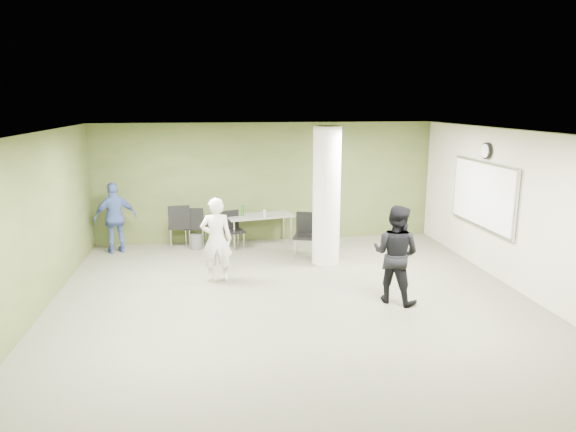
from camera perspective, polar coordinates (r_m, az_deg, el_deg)
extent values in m
plane|color=#5A5947|center=(8.70, 0.53, -9.47)|extent=(8.00, 8.00, 0.00)
plane|color=white|center=(8.08, 0.57, 9.27)|extent=(8.00, 8.00, 0.00)
cube|color=#435427|center=(12.17, -2.37, 3.76)|extent=(8.00, 2.80, 0.02)
cube|color=#435427|center=(8.63, -26.71, -1.27)|extent=(0.02, 8.00, 2.80)
cube|color=beige|center=(9.72, 24.53, 0.37)|extent=(0.02, 8.00, 2.80)
cylinder|color=silver|center=(10.39, 4.30, 2.20)|extent=(0.56, 0.56, 2.80)
cube|color=silver|center=(10.68, 20.82, 2.24)|extent=(0.04, 2.30, 1.30)
cube|color=white|center=(10.67, 20.71, 2.24)|extent=(0.02, 2.20, 1.20)
cylinder|color=black|center=(10.57, 21.18, 6.77)|extent=(0.05, 0.32, 0.32)
cylinder|color=white|center=(10.55, 21.04, 6.78)|extent=(0.02, 0.26, 0.26)
cube|color=gray|center=(11.85, -3.17, 0.02)|extent=(1.60, 0.94, 0.04)
cylinder|color=silver|center=(11.51, -5.99, -2.22)|extent=(0.04, 0.04, 0.67)
cylinder|color=silver|center=(11.89, 0.33, -1.67)|extent=(0.04, 0.04, 0.67)
cylinder|color=silver|center=(12.01, -6.59, -1.61)|extent=(0.04, 0.04, 0.67)
cylinder|color=silver|center=(12.37, -0.50, -1.11)|extent=(0.04, 0.04, 0.67)
cylinder|color=#21531B|center=(11.74, -5.10, 0.60)|extent=(0.07, 0.07, 0.25)
cylinder|color=#B2B2B7|center=(11.59, -2.63, 0.29)|extent=(0.06, 0.06, 0.18)
cylinder|color=#4C4C4C|center=(11.83, -10.17, -2.82)|extent=(0.29, 0.29, 0.33)
cube|color=black|center=(11.97, -11.94, -1.09)|extent=(0.53, 0.53, 0.05)
cube|color=black|center=(11.68, -12.00, -0.05)|extent=(0.48, 0.07, 0.49)
cylinder|color=silver|center=(12.23, -10.90, -1.99)|extent=(0.02, 0.02, 0.47)
cylinder|color=silver|center=(12.24, -12.85, -2.07)|extent=(0.02, 0.02, 0.47)
cylinder|color=silver|center=(11.83, -10.88, -2.49)|extent=(0.02, 0.02, 0.47)
cylinder|color=silver|center=(11.84, -12.89, -2.58)|extent=(0.02, 0.02, 0.47)
cube|color=black|center=(11.96, -10.22, -1.20)|extent=(0.53, 0.53, 0.05)
cube|color=black|center=(11.70, -10.46, -0.24)|extent=(0.45, 0.11, 0.46)
cylinder|color=silver|center=(12.17, -9.12, -2.08)|extent=(0.02, 0.02, 0.44)
cylinder|color=silver|center=(12.24, -10.90, -2.06)|extent=(0.02, 0.02, 0.44)
cylinder|color=silver|center=(11.80, -9.43, -2.55)|extent=(0.02, 0.02, 0.44)
cylinder|color=silver|center=(11.87, -11.26, -2.53)|extent=(0.02, 0.02, 0.44)
cube|color=black|center=(11.61, -6.08, -1.68)|extent=(0.54, 0.54, 0.05)
cube|color=black|center=(11.73, -6.45, -0.37)|extent=(0.40, 0.17, 0.42)
cylinder|color=silver|center=(11.45, -6.57, -3.03)|extent=(0.02, 0.02, 0.40)
cylinder|color=silver|center=(11.57, -4.93, -2.83)|extent=(0.02, 0.02, 0.40)
cylinder|color=silver|center=(11.77, -7.17, -2.62)|extent=(0.02, 0.02, 0.40)
cylinder|color=silver|center=(11.88, -5.57, -2.42)|extent=(0.02, 0.02, 0.40)
cube|color=black|center=(10.93, 1.94, -2.29)|extent=(0.59, 0.59, 0.05)
cube|color=black|center=(11.07, 2.09, -0.72)|extent=(0.44, 0.17, 0.46)
cylinder|color=silver|center=(10.83, 0.77, -3.74)|extent=(0.02, 0.02, 0.44)
cylinder|color=silver|center=(10.78, 2.83, -3.83)|extent=(0.02, 0.02, 0.44)
cylinder|color=silver|center=(11.20, 1.06, -3.19)|extent=(0.02, 0.02, 0.44)
cylinder|color=silver|center=(11.16, 3.05, -3.27)|extent=(0.02, 0.02, 0.44)
imported|color=silver|center=(9.53, -7.97, -2.62)|extent=(0.58, 0.38, 1.58)
imported|color=black|center=(8.63, 11.87, -4.16)|extent=(1.01, 0.99, 1.64)
imported|color=#415AA3|center=(11.83, -18.63, -0.19)|extent=(1.00, 0.69, 1.57)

